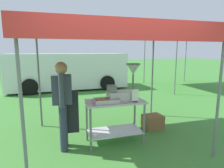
{
  "coord_description": "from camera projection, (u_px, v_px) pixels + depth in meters",
  "views": [
    {
      "loc": [
        -0.9,
        -2.51,
        1.78
      ],
      "look_at": [
        0.11,
        1.05,
        1.15
      ],
      "focal_mm": 30.3,
      "sensor_mm": 36.0,
      "label": 1
    }
  ],
  "objects": [
    {
      "name": "stall_canopy",
      "position": [
        114.0,
        33.0,
        3.5
      ],
      "size": [
        3.12,
        2.46,
        2.21
      ],
      "color": "slate",
      "rests_on": "ground"
    },
    {
      "name": "donut_tray",
      "position": [
        107.0,
        101.0,
        3.5
      ],
      "size": [
        0.46,
        0.29,
        0.07
      ],
      "color": "#B7B7BC",
      "rests_on": "donut_cart"
    },
    {
      "name": "vendor",
      "position": [
        63.0,
        101.0,
        3.39
      ],
      "size": [
        0.46,
        0.53,
        1.61
      ],
      "color": "#2D3347",
      "rests_on": "ground"
    },
    {
      "name": "van_white",
      "position": [
        69.0,
        71.0,
        9.13
      ],
      "size": [
        5.47,
        2.26,
        1.69
      ],
      "color": "white",
      "rests_on": "ground"
    },
    {
      "name": "menu_sign",
      "position": [
        135.0,
        97.0,
        3.52
      ],
      "size": [
        0.13,
        0.05,
        0.24
      ],
      "color": "black",
      "rests_on": "donut_cart"
    },
    {
      "name": "donut_cart",
      "position": [
        115.0,
        113.0,
        3.66
      ],
      "size": [
        1.13,
        0.57,
        0.85
      ],
      "color": "#B7B7BC",
      "rests_on": "ground"
    },
    {
      "name": "neighbour_tent",
      "position": [
        184.0,
        38.0,
        9.26
      ],
      "size": [
        2.88,
        3.16,
        2.53
      ],
      "color": "slate",
      "rests_on": "ground"
    },
    {
      "name": "supply_crate",
      "position": [
        153.0,
        122.0,
        4.43
      ],
      "size": [
        0.46,
        0.39,
        0.32
      ],
      "color": "brown",
      "rests_on": "ground"
    },
    {
      "name": "ground_plane",
      "position": [
        80.0,
        91.0,
        8.61
      ],
      "size": [
        70.0,
        70.0,
        0.0
      ],
      "primitive_type": "plane",
      "color": "#3D7F33"
    },
    {
      "name": "donut_fryer",
      "position": [
        125.0,
        87.0,
        3.63
      ],
      "size": [
        0.63,
        0.28,
        0.71
      ],
      "color": "#B7B7BC",
      "rests_on": "donut_cart"
    }
  ]
}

